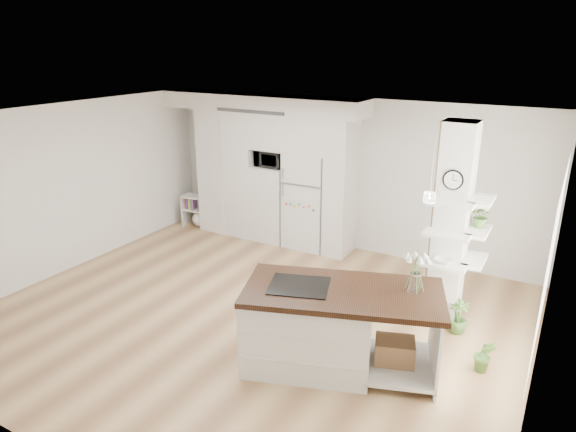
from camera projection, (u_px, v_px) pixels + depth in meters
The scene contains 14 objects.
floor at pixel (251, 316), 7.07m from camera, with size 7.00×6.00×0.01m, color tan.
room at pixel (248, 187), 6.47m from camera, with size 7.04×6.04×2.72m.
cabinet_wall at pixel (264, 161), 9.46m from camera, with size 4.00×0.71×2.70m.
refrigerator at pixel (309, 200), 9.24m from camera, with size 0.78×0.69×1.75m.
column at pixel (456, 230), 6.45m from camera, with size 0.69×0.90×2.70m.
window at pixel (550, 259), 5.20m from camera, with size 2.40×2.40×0.00m, color white.
pendant_light at pixel (382, 181), 5.71m from camera, with size 0.12×0.12×0.10m, color white.
kitchen_island at pixel (319, 325), 5.87m from camera, with size 2.42×1.71×1.56m.
bookshelf at pixel (198, 213), 10.44m from camera, with size 0.58×0.39×0.64m.
floor_plant_a at pixel (485, 355), 5.82m from camera, with size 0.24×0.19×0.44m, color #426D2B.
floor_plant_b at pixel (458, 317), 6.62m from camera, with size 0.25×0.25×0.45m, color #426D2B.
microwave at pixel (271, 159), 9.32m from camera, with size 0.54×0.37×0.30m, color #2D2D2D.
shelf_plant at pixel (482, 216), 6.41m from camera, with size 0.27×0.23×0.30m, color #426D2B.
decor_bowl at pixel (443, 260), 6.41m from camera, with size 0.22×0.22×0.05m, color white.
Camera 1 is at (3.54, -5.17, 3.60)m, focal length 32.00 mm.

